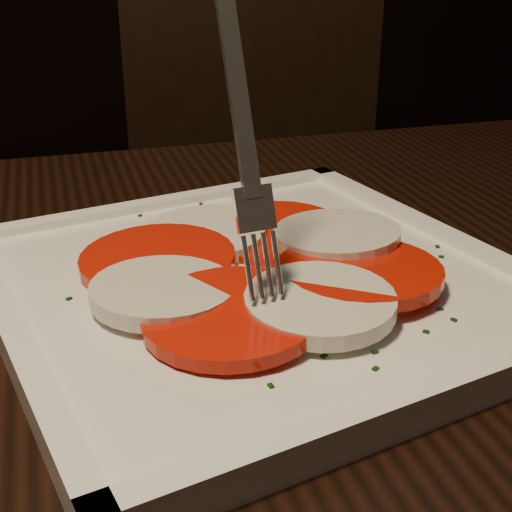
{
  "coord_description": "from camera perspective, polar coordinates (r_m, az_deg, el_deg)",
  "views": [
    {
      "loc": [
        0.17,
        -0.59,
        0.97
      ],
      "look_at": [
        0.26,
        -0.19,
        0.78
      ],
      "focal_mm": 50.0,
      "sensor_mm": 36.0,
      "label": 1
    }
  ],
  "objects": [
    {
      "name": "table",
      "position": [
        0.49,
        -0.63,
        -15.48
      ],
      "size": [
        1.25,
        0.88,
        0.75
      ],
      "rotation": [
        0.0,
        0.0,
        0.07
      ],
      "color": "black",
      "rests_on": "ground"
    },
    {
      "name": "chair",
      "position": [
        1.18,
        0.23,
        3.01
      ],
      "size": [
        0.46,
        0.46,
        0.93
      ],
      "rotation": [
        0.0,
        0.0,
        -0.11
      ],
      "color": "black",
      "rests_on": "ground"
    },
    {
      "name": "plate",
      "position": [
        0.46,
        0.0,
        -2.55
      ],
      "size": [
        0.39,
        0.39,
        0.01
      ],
      "primitive_type": "cube",
      "rotation": [
        0.0,
        0.0,
        0.28
      ],
      "color": "white",
      "rests_on": "table"
    },
    {
      "name": "caprese_salad",
      "position": [
        0.45,
        0.02,
        -0.74
      ],
      "size": [
        0.25,
        0.26,
        0.02
      ],
      "color": "red",
      "rests_on": "plate"
    },
    {
      "name": "fork",
      "position": [
        0.4,
        -1.75,
        11.63
      ],
      "size": [
        0.04,
        0.08,
        0.19
      ],
      "primitive_type": null,
      "rotation": [
        0.0,
        0.0,
        0.2
      ],
      "color": "white",
      "rests_on": "caprese_salad"
    }
  ]
}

